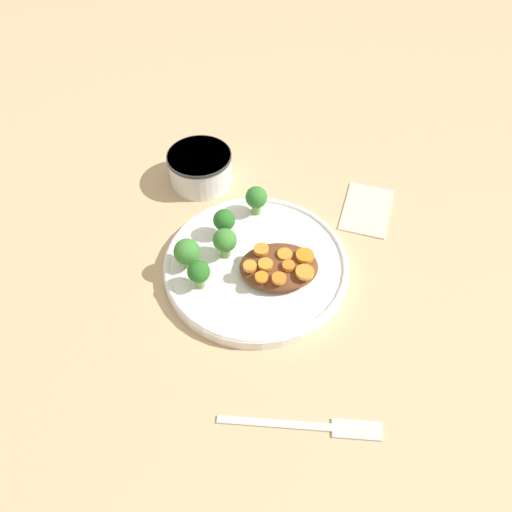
% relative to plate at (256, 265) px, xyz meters
% --- Properties ---
extents(ground_plane, '(4.00, 4.00, 0.00)m').
position_rel_plate_xyz_m(ground_plane, '(0.00, 0.00, -0.01)').
color(ground_plane, tan).
extents(plate, '(0.28, 0.28, 0.02)m').
position_rel_plate_xyz_m(plate, '(0.00, 0.00, 0.00)').
color(plate, white).
rests_on(plate, ground_plane).
extents(dip_bowl, '(0.11, 0.11, 0.06)m').
position_rel_plate_xyz_m(dip_bowl, '(0.21, 0.09, 0.02)').
color(dip_bowl, silver).
rests_on(dip_bowl, ground_plane).
extents(stew_mound, '(0.09, 0.12, 0.03)m').
position_rel_plate_xyz_m(stew_mound, '(-0.02, -0.03, 0.02)').
color(stew_mound, brown).
rests_on(stew_mound, plate).
extents(broccoli_floret_0, '(0.04, 0.04, 0.05)m').
position_rel_plate_xyz_m(broccoli_floret_0, '(0.02, 0.05, 0.04)').
color(broccoli_floret_0, '#759E51').
rests_on(broccoli_floret_0, plate).
extents(broccoli_floret_1, '(0.04, 0.04, 0.05)m').
position_rel_plate_xyz_m(broccoli_floret_1, '(0.11, -0.01, 0.04)').
color(broccoli_floret_1, '#759E51').
rests_on(broccoli_floret_1, plate).
extents(broccoli_floret_2, '(0.03, 0.03, 0.05)m').
position_rel_plate_xyz_m(broccoli_floret_2, '(0.06, 0.05, 0.04)').
color(broccoli_floret_2, '#7FA85B').
rests_on(broccoli_floret_2, plate).
extents(broccoli_floret_3, '(0.04, 0.04, 0.05)m').
position_rel_plate_xyz_m(broccoli_floret_3, '(0.00, 0.10, 0.04)').
color(broccoli_floret_3, '#7FA85B').
rests_on(broccoli_floret_3, plate).
extents(broccoli_floret_4, '(0.03, 0.03, 0.05)m').
position_rel_plate_xyz_m(broccoli_floret_4, '(-0.04, 0.08, 0.04)').
color(broccoli_floret_4, '#759E51').
rests_on(broccoli_floret_4, plate).
extents(carrot_slice_0, '(0.02, 0.02, 0.01)m').
position_rel_plate_xyz_m(carrot_slice_0, '(-0.03, -0.05, 0.04)').
color(carrot_slice_0, orange).
rests_on(carrot_slice_0, stew_mound).
extents(carrot_slice_1, '(0.02, 0.02, 0.00)m').
position_rel_plate_xyz_m(carrot_slice_1, '(-0.01, -0.04, 0.03)').
color(carrot_slice_1, orange).
rests_on(carrot_slice_1, stew_mound).
extents(carrot_slice_2, '(0.02, 0.02, 0.01)m').
position_rel_plate_xyz_m(carrot_slice_2, '(-0.00, -0.01, 0.04)').
color(carrot_slice_2, orange).
rests_on(carrot_slice_2, stew_mound).
extents(carrot_slice_3, '(0.03, 0.03, 0.01)m').
position_rel_plate_xyz_m(carrot_slice_3, '(-0.02, -0.07, 0.04)').
color(carrot_slice_3, orange).
rests_on(carrot_slice_3, stew_mound).
extents(carrot_slice_4, '(0.02, 0.02, 0.00)m').
position_rel_plate_xyz_m(carrot_slice_4, '(-0.05, -0.01, 0.03)').
color(carrot_slice_4, orange).
rests_on(carrot_slice_4, stew_mound).
extents(carrot_slice_5, '(0.02, 0.02, 0.01)m').
position_rel_plate_xyz_m(carrot_slice_5, '(-0.03, 0.01, 0.04)').
color(carrot_slice_5, orange).
rests_on(carrot_slice_5, stew_mound).
extents(carrot_slice_6, '(0.02, 0.02, 0.01)m').
position_rel_plate_xyz_m(carrot_slice_6, '(-0.03, -0.01, 0.04)').
color(carrot_slice_6, orange).
rests_on(carrot_slice_6, stew_mound).
extents(carrot_slice_7, '(0.02, 0.02, 0.01)m').
position_rel_plate_xyz_m(carrot_slice_7, '(-0.05, -0.03, 0.04)').
color(carrot_slice_7, orange).
rests_on(carrot_slice_7, stew_mound).
extents(carrot_slice_8, '(0.03, 0.03, 0.01)m').
position_rel_plate_xyz_m(carrot_slice_8, '(-0.05, -0.07, 0.04)').
color(carrot_slice_8, orange).
rests_on(carrot_slice_8, stew_mound).
extents(fork, '(0.04, 0.21, 0.01)m').
position_rel_plate_xyz_m(fork, '(-0.25, -0.06, -0.01)').
color(fork, silver).
rests_on(fork, ground_plane).
extents(napkin, '(0.14, 0.12, 0.01)m').
position_rel_plate_xyz_m(napkin, '(0.12, -0.20, -0.01)').
color(napkin, beige).
rests_on(napkin, ground_plane).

